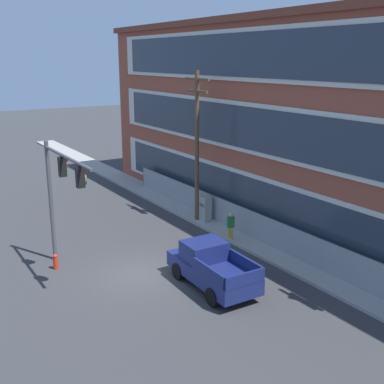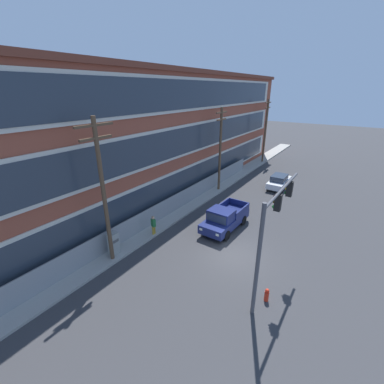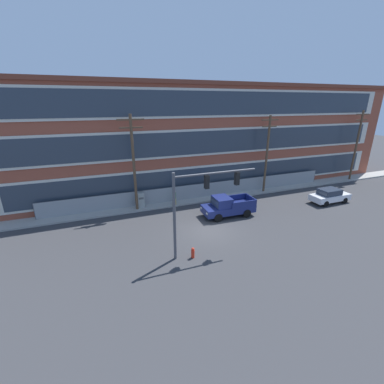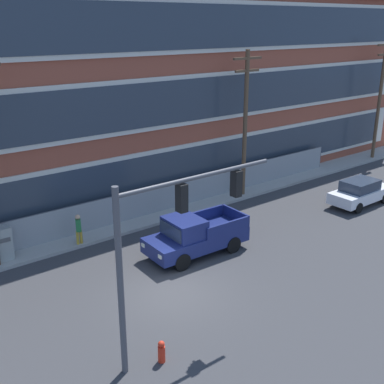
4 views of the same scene
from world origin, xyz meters
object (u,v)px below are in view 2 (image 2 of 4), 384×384
(pickup_truck_navy, at_px, (224,219))
(fire_hydrant, at_px, (267,295))
(utility_pole_near_corner, at_px, (103,189))
(utility_pole_far_east, at_px, (265,129))
(pedestrian_near_cabinet, at_px, (153,225))
(traffic_signal_mast, at_px, (272,223))
(electrical_cabinet, at_px, (114,244))
(utility_pole_midblock, at_px, (220,147))
(sedan_white, at_px, (279,181))

(pickup_truck_navy, relative_size, fire_hydrant, 6.47)
(utility_pole_near_corner, relative_size, fire_hydrant, 11.95)
(utility_pole_far_east, distance_m, pedestrian_near_cabinet, 25.92)
(pickup_truck_navy, xyz_separation_m, pedestrian_near_cabinet, (-3.94, 4.09, 0.04))
(pedestrian_near_cabinet, bearing_deg, traffic_signal_mast, -96.83)
(electrical_cabinet, bearing_deg, pedestrian_near_cabinet, -9.74)
(traffic_signal_mast, xyz_separation_m, pedestrian_near_cabinet, (1.09, 9.13, -3.43))
(pickup_truck_navy, bearing_deg, utility_pole_far_east, 11.43)
(utility_pole_midblock, height_order, electrical_cabinet, utility_pole_midblock)
(sedan_white, relative_size, pedestrian_near_cabinet, 2.57)
(electrical_cabinet, bearing_deg, fire_hydrant, -80.26)
(fire_hydrant, bearing_deg, traffic_signal_mast, 31.02)
(utility_pole_midblock, height_order, utility_pole_far_east, utility_pole_far_east)
(pickup_truck_navy, distance_m, utility_pole_midblock, 9.46)
(traffic_signal_mast, height_order, sedan_white, traffic_signal_mast)
(fire_hydrant, bearing_deg, pickup_truck_navy, 43.86)
(utility_pole_midblock, relative_size, fire_hydrant, 11.47)
(traffic_signal_mast, height_order, pedestrian_near_cabinet, traffic_signal_mast)
(utility_pole_far_east, xyz_separation_m, pedestrian_near_cabinet, (-25.59, -0.29, -4.11))
(traffic_signal_mast, xyz_separation_m, electrical_cabinet, (-2.29, 9.71, -3.54))
(traffic_signal_mast, distance_m, electrical_cabinet, 10.59)
(utility_pole_far_east, relative_size, fire_hydrant, 11.95)
(sedan_white, relative_size, utility_pole_midblock, 0.48)
(electrical_cabinet, bearing_deg, utility_pole_near_corner, -145.25)
(traffic_signal_mast, distance_m, utility_pole_far_east, 28.30)
(utility_pole_far_east, bearing_deg, utility_pole_midblock, 179.78)
(utility_pole_far_east, distance_m, electrical_cabinet, 29.28)
(sedan_white, distance_m, utility_pole_midblock, 8.16)
(fire_hydrant, bearing_deg, sedan_white, 14.18)
(sedan_white, height_order, electrical_cabinet, electrical_cabinet)
(electrical_cabinet, bearing_deg, traffic_signal_mast, -76.74)
(traffic_signal_mast, height_order, utility_pole_far_east, utility_pole_far_east)
(traffic_signal_mast, distance_m, fire_hydrant, 4.07)
(sedan_white, distance_m, electrical_cabinet, 20.05)
(pickup_truck_navy, distance_m, utility_pole_near_corner, 9.87)
(pickup_truck_navy, bearing_deg, traffic_signal_mast, -134.96)
(utility_pole_near_corner, xyz_separation_m, pedestrian_near_cabinet, (3.86, -0.25, -4.16))
(utility_pole_midblock, height_order, pedestrian_near_cabinet, utility_pole_midblock)
(traffic_signal_mast, relative_size, utility_pole_near_corner, 0.66)
(utility_pole_far_east, xyz_separation_m, electrical_cabinet, (-28.97, 0.29, -4.23))
(utility_pole_midblock, bearing_deg, sedan_white, -49.78)
(sedan_white, distance_m, pedestrian_near_cabinet, 16.65)
(pickup_truck_navy, height_order, electrical_cabinet, pickup_truck_navy)
(electrical_cabinet, distance_m, fire_hydrant, 10.21)
(utility_pole_far_east, xyz_separation_m, fire_hydrant, (-27.24, -9.76, -4.71))
(pedestrian_near_cabinet, bearing_deg, utility_pole_midblock, 1.76)
(sedan_white, xyz_separation_m, electrical_cabinet, (-19.25, 5.62, 0.06))
(sedan_white, height_order, utility_pole_near_corner, utility_pole_near_corner)
(pickup_truck_navy, height_order, utility_pole_far_east, utility_pole_far_east)
(utility_pole_near_corner, relative_size, utility_pole_midblock, 1.04)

